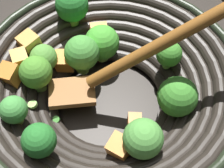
# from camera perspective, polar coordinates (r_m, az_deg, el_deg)

# --- Properties ---
(ground_plane) EXTENTS (4.00, 4.00, 0.00)m
(ground_plane) POSITION_cam_1_polar(r_m,az_deg,el_deg) (0.55, -0.50, -3.77)
(ground_plane) COLOR #28231E
(wok) EXTENTS (0.40, 0.40, 0.25)m
(wok) POSITION_cam_1_polar(r_m,az_deg,el_deg) (0.50, -0.71, 0.17)
(wok) COLOR black
(wok) RESTS_ON ground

